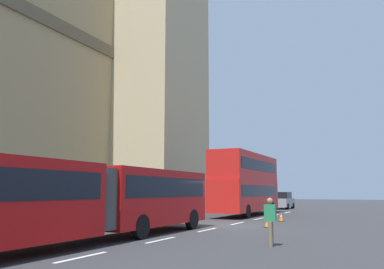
% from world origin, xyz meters
% --- Properties ---
extents(ground_plane, '(160.00, 160.00, 0.00)m').
position_xyz_m(ground_plane, '(0.00, 0.00, 0.00)').
color(ground_plane, '#333335').
extents(lane_centre_marking, '(29.80, 0.16, 0.01)m').
position_xyz_m(lane_centre_marking, '(1.62, 0.00, 0.01)').
color(lane_centre_marking, silver).
rests_on(lane_centre_marking, ground_plane).
extents(articulated_bus, '(16.41, 2.54, 2.90)m').
position_xyz_m(articulated_bus, '(-9.75, 1.99, 1.75)').
color(articulated_bus, '#B20F0F').
rests_on(articulated_bus, ground_plane).
extents(double_decker_bus, '(10.83, 2.54, 4.90)m').
position_xyz_m(double_decker_bus, '(9.63, 2.00, 2.71)').
color(double_decker_bus, red).
rests_on(double_decker_bus, ground_plane).
extents(sedan_lead, '(4.40, 1.86, 1.85)m').
position_xyz_m(sedan_lead, '(22.98, 2.15, 0.91)').
color(sedan_lead, gray).
rests_on(sedan_lead, ground_plane).
extents(traffic_cone_west, '(0.36, 0.36, 0.58)m').
position_xyz_m(traffic_cone_west, '(-0.17, -2.31, 0.28)').
color(traffic_cone_west, black).
rests_on(traffic_cone_west, ground_plane).
extents(traffic_cone_middle, '(0.36, 0.36, 0.58)m').
position_xyz_m(traffic_cone_middle, '(4.39, -2.01, 0.28)').
color(traffic_cone_middle, black).
rests_on(traffic_cone_middle, ground_plane).
extents(pedestrian_near_cones, '(0.36, 0.42, 1.69)m').
position_xyz_m(pedestrian_near_cones, '(-7.51, -4.41, 0.91)').
color(pedestrian_near_cones, '#726651').
rests_on(pedestrian_near_cones, ground_plane).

